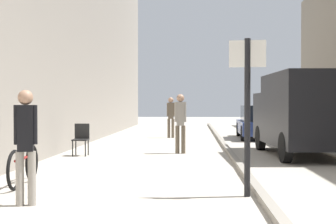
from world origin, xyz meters
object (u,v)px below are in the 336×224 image
(pedestrian_mid_block, at_px, (26,139))
(parked_car, at_px, (260,122))
(bicycle_leaning, at_px, (23,165))
(pedestrian_main_foreground, at_px, (180,119))
(delivery_van, at_px, (303,112))
(street_sign_post, at_px, (247,103))
(cafe_chair_near_window, at_px, (81,137))
(pedestrian_far_crossing, at_px, (171,114))

(pedestrian_mid_block, bearing_deg, parked_car, 55.74)
(bicycle_leaning, bearing_deg, pedestrian_main_foreground, 61.98)
(delivery_van, height_order, street_sign_post, street_sign_post)
(bicycle_leaning, relative_size, cafe_chair_near_window, 1.88)
(pedestrian_main_foreground, bearing_deg, delivery_van, -9.35)
(pedestrian_main_foreground, distance_m, pedestrian_mid_block, 7.88)
(pedestrian_far_crossing, relative_size, bicycle_leaning, 1.03)
(bicycle_leaning, xyz_separation_m, cafe_chair_near_window, (-0.14, 5.14, 0.17))
(delivery_van, xyz_separation_m, street_sign_post, (-2.32, -6.22, 0.26))
(pedestrian_far_crossing, bearing_deg, bicycle_leaning, -104.52)
(bicycle_leaning, bearing_deg, pedestrian_mid_block, -71.54)
(pedestrian_mid_block, distance_m, cafe_chair_near_window, 6.93)
(pedestrian_far_crossing, bearing_deg, parked_car, -8.45)
(pedestrian_main_foreground, xyz_separation_m, bicycle_leaning, (-2.77, -5.87, -0.67))
(bicycle_leaning, bearing_deg, parked_car, 60.92)
(pedestrian_mid_block, relative_size, street_sign_post, 0.67)
(pedestrian_mid_block, xyz_separation_m, pedestrian_far_crossing, (1.49, 14.25, 0.05))
(pedestrian_far_crossing, bearing_deg, cafe_chair_near_window, -112.03)
(pedestrian_main_foreground, distance_m, delivery_van, 3.65)
(pedestrian_mid_block, height_order, pedestrian_far_crossing, pedestrian_far_crossing)
(pedestrian_main_foreground, distance_m, street_sign_post, 6.86)
(cafe_chair_near_window, bearing_deg, pedestrian_main_foreground, -165.96)
(cafe_chair_near_window, bearing_deg, pedestrian_far_crossing, -107.29)
(delivery_van, distance_m, parked_car, 6.93)
(pedestrian_far_crossing, distance_m, cafe_chair_near_window, 7.75)
(cafe_chair_near_window, bearing_deg, street_sign_post, 125.07)
(pedestrian_far_crossing, relative_size, parked_car, 0.43)
(pedestrian_mid_block, distance_m, street_sign_post, 3.55)
(street_sign_post, bearing_deg, pedestrian_far_crossing, -75.96)
(parked_car, bearing_deg, street_sign_post, -97.07)
(street_sign_post, bearing_deg, bicycle_leaning, -5.88)
(pedestrian_mid_block, height_order, street_sign_post, street_sign_post)
(pedestrian_main_foreground, bearing_deg, cafe_chair_near_window, -167.42)
(street_sign_post, relative_size, bicycle_leaning, 1.47)
(pedestrian_far_crossing, relative_size, delivery_van, 0.36)
(pedestrian_main_foreground, height_order, pedestrian_mid_block, pedestrian_main_foreground)
(pedestrian_main_foreground, height_order, parked_car, pedestrian_main_foreground)
(parked_car, bearing_deg, delivery_van, -85.85)
(pedestrian_far_crossing, bearing_deg, pedestrian_main_foreground, -89.45)
(pedestrian_mid_block, relative_size, bicycle_leaning, 0.98)
(pedestrian_main_foreground, distance_m, pedestrian_far_crossing, 6.68)
(bicycle_leaning, bearing_deg, delivery_van, 37.37)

